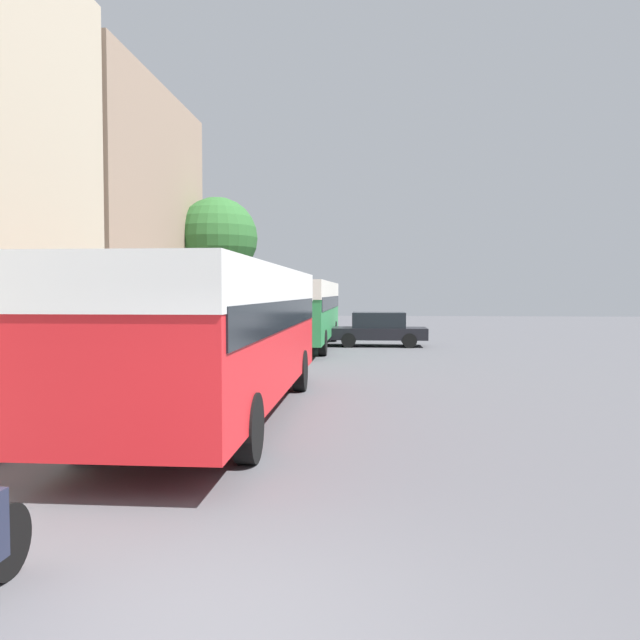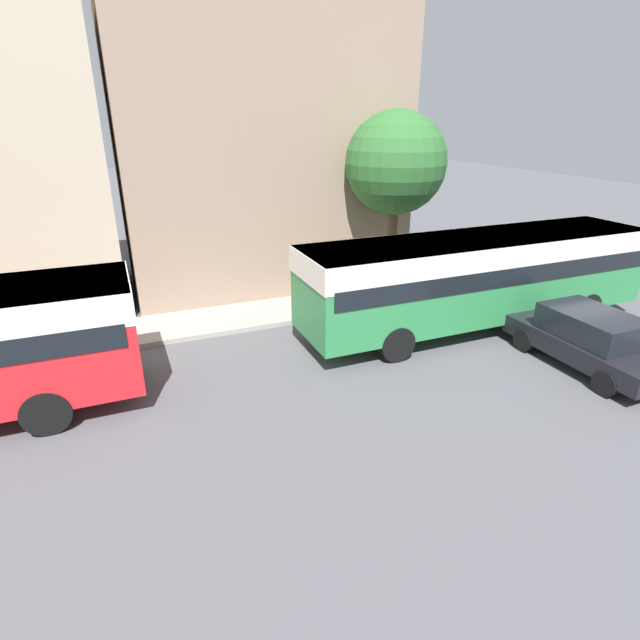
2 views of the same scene
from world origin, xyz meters
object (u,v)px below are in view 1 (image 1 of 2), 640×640
car_crossing (379,329)px  pedestrian_near_curb (190,328)px  bus_lead (220,320)px  bus_following (302,305)px

car_crossing → pedestrian_near_curb: 8.42m
bus_lead → car_crossing: bus_lead is taller
bus_lead → car_crossing: 16.51m
bus_following → pedestrian_near_curb: bus_following is taller
bus_lead → pedestrian_near_curb: size_ratio=6.27×
car_crossing → pedestrian_near_curb: pedestrian_near_curb is taller
bus_following → pedestrian_near_curb: (-4.18, -2.80, -0.88)m
bus_following → car_crossing: bearing=16.7°
bus_lead → car_crossing: size_ratio=2.46×
bus_following → pedestrian_near_curb: 5.10m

